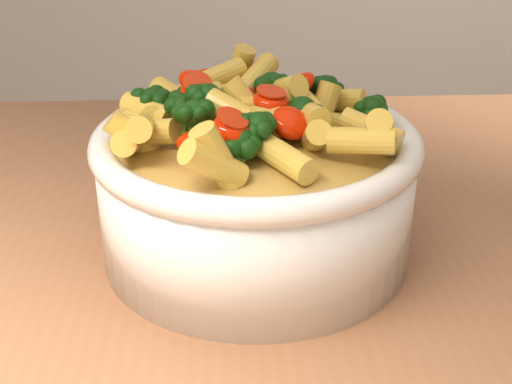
{
  "coord_description": "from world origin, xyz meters",
  "views": [
    {
      "loc": [
        -0.14,
        -0.39,
        1.17
      ],
      "look_at": [
        -0.12,
        0.06,
        0.95
      ],
      "focal_mm": 50.0,
      "sensor_mm": 36.0,
      "label": 1
    }
  ],
  "objects": [
    {
      "name": "serving_bowl",
      "position": [
        -0.12,
        0.06,
        0.95
      ],
      "size": [
        0.23,
        0.23,
        0.1
      ],
      "color": "white",
      "rests_on": "table"
    },
    {
      "name": "pasta_salad",
      "position": [
        -0.12,
        0.06,
        1.01
      ],
      "size": [
        0.18,
        0.18,
        0.04
      ],
      "color": "#FAD04F",
      "rests_on": "serving_bowl"
    }
  ]
}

